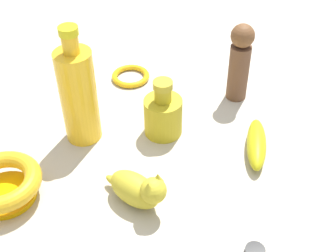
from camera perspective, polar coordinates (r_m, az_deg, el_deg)
ground at (r=0.97m, az=0.00°, el=-2.21°), size 2.00×2.00×0.00m
cat_figurine at (r=0.83m, az=-3.71°, el=-7.87°), size 0.09×0.14×0.09m
bottle_tall at (r=0.94m, az=-11.15°, el=3.91°), size 0.08×0.08×0.26m
banana at (r=0.96m, az=10.99°, el=-2.21°), size 0.16×0.06×0.04m
bangle at (r=1.16m, az=-4.70°, el=6.22°), size 0.10×0.10×0.01m
bowl at (r=0.90m, az=-20.02°, el=-6.77°), size 0.15×0.15×0.06m
person_figure_adult at (r=1.06m, az=8.95°, el=8.03°), size 0.05×0.05×0.19m
bottle_short at (r=0.97m, az=-0.62°, el=1.52°), size 0.08×0.08×0.13m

